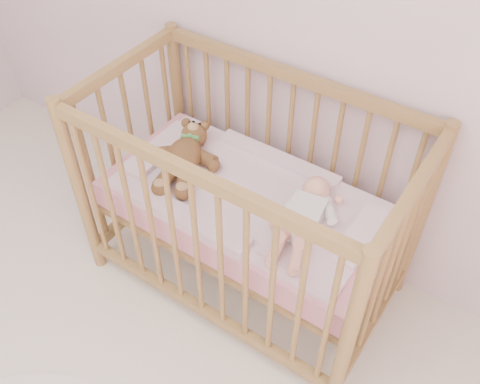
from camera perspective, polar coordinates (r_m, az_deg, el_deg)
The scene contains 5 objects.
crib at distance 2.31m, azimuth 0.69°, elevation -1.38°, with size 1.36×0.76×1.00m, color olive, non-canonical shape.
mattress at distance 2.32m, azimuth 0.69°, elevation -1.64°, with size 1.22×0.62×0.13m, color pink.
blanket at distance 2.27m, azimuth 0.71°, elevation -0.33°, with size 1.10×0.58×0.06m, color #E49DBC, non-canonical shape.
baby at distance 2.10m, azimuth 6.87°, elevation -2.28°, with size 0.25×0.51×0.12m, color white, non-canonical shape.
teddy_bear at distance 2.34m, azimuth -6.04°, elevation 3.93°, with size 0.33×0.48×0.13m, color brown, non-canonical shape.
Camera 1 is at (1.01, 0.26, 2.17)m, focal length 40.00 mm.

